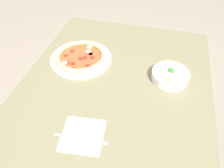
% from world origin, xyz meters
% --- Properties ---
extents(ground_plane, '(8.00, 8.00, 0.00)m').
position_xyz_m(ground_plane, '(0.00, 0.00, 0.00)').
color(ground_plane, gray).
extents(dining_table, '(1.15, 0.96, 0.76)m').
position_xyz_m(dining_table, '(0.00, 0.00, 0.65)').
color(dining_table, '#706B4C').
rests_on(dining_table, ground_plane).
extents(pizza, '(0.35, 0.35, 0.04)m').
position_xyz_m(pizza, '(-0.12, -0.24, 0.78)').
color(pizza, white).
rests_on(pizza, dining_table).
extents(bowl, '(0.19, 0.19, 0.07)m').
position_xyz_m(bowl, '(-0.08, 0.27, 0.79)').
color(bowl, white).
rests_on(bowl, dining_table).
extents(napkin, '(0.19, 0.19, 0.00)m').
position_xyz_m(napkin, '(0.35, -0.06, 0.76)').
color(napkin, white).
rests_on(napkin, dining_table).
extents(fork, '(0.02, 0.18, 0.00)m').
position_xyz_m(fork, '(0.33, -0.06, 0.77)').
color(fork, silver).
rests_on(fork, napkin).
extents(knife, '(0.02, 0.22, 0.01)m').
position_xyz_m(knife, '(0.38, -0.07, 0.77)').
color(knife, silver).
rests_on(knife, napkin).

